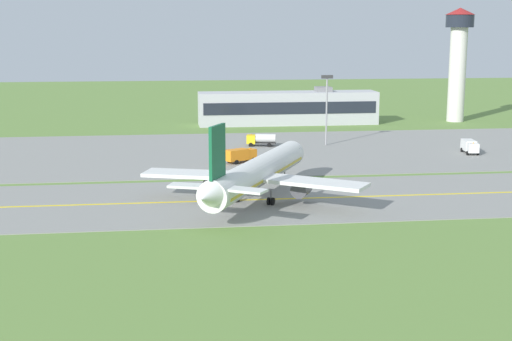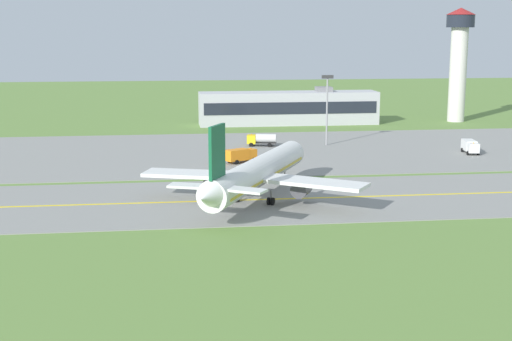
{
  "view_description": "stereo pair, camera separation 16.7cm",
  "coord_description": "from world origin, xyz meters",
  "px_view_note": "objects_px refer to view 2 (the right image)",
  "views": [
    {
      "loc": [
        -14.44,
        -100.81,
        23.99
      ],
      "look_at": [
        -1.24,
        1.73,
        4.0
      ],
      "focal_mm": 51.38,
      "sensor_mm": 36.0,
      "label": 1
    },
    {
      "loc": [
        -14.28,
        -100.83,
        23.99
      ],
      "look_at": [
        -1.24,
        1.73,
        4.0
      ],
      "focal_mm": 51.38,
      "sensor_mm": 36.0,
      "label": 2
    }
  ],
  "objects_px": {
    "service_truck_fuel": "(470,146)",
    "service_truck_catering": "(262,139)",
    "airplane_lead": "(257,173)",
    "control_tower": "(459,54)",
    "service_truck_baggage": "(241,155)",
    "apron_light_mast": "(327,101)"
  },
  "relations": [
    {
      "from": "service_truck_fuel",
      "to": "service_truck_catering",
      "type": "bearing_deg",
      "value": 160.15
    },
    {
      "from": "airplane_lead",
      "to": "control_tower",
      "type": "xyz_separation_m",
      "value": [
        63.95,
        84.45,
        13.46
      ]
    },
    {
      "from": "airplane_lead",
      "to": "service_truck_fuel",
      "type": "xyz_separation_m",
      "value": [
        46.6,
        34.81,
        -2.6
      ]
    },
    {
      "from": "service_truck_baggage",
      "to": "control_tower",
      "type": "bearing_deg",
      "value": 40.61
    },
    {
      "from": "service_truck_catering",
      "to": "airplane_lead",
      "type": "bearing_deg",
      "value": -98.49
    },
    {
      "from": "apron_light_mast",
      "to": "service_truck_catering",
      "type": "bearing_deg",
      "value": 178.14
    },
    {
      "from": "airplane_lead",
      "to": "service_truck_catering",
      "type": "xyz_separation_m",
      "value": [
        7.32,
        48.99,
        -2.6
      ]
    },
    {
      "from": "service_truck_fuel",
      "to": "apron_light_mast",
      "type": "height_order",
      "value": "apron_light_mast"
    },
    {
      "from": "service_truck_baggage",
      "to": "apron_light_mast",
      "type": "relative_size",
      "value": 0.42
    },
    {
      "from": "control_tower",
      "to": "service_truck_catering",
      "type": "bearing_deg",
      "value": -147.94
    },
    {
      "from": "apron_light_mast",
      "to": "service_truck_baggage",
      "type": "bearing_deg",
      "value": -137.86
    },
    {
      "from": "apron_light_mast",
      "to": "service_truck_fuel",
      "type": "bearing_deg",
      "value": -28.19
    },
    {
      "from": "service_truck_baggage",
      "to": "service_truck_catering",
      "type": "xyz_separation_m",
      "value": [
        6.35,
        18.54,
        0.0
      ]
    },
    {
      "from": "airplane_lead",
      "to": "service_truck_baggage",
      "type": "distance_m",
      "value": 30.57
    },
    {
      "from": "service_truck_fuel",
      "to": "service_truck_catering",
      "type": "distance_m",
      "value": 41.77
    },
    {
      "from": "service_truck_baggage",
      "to": "service_truck_catering",
      "type": "height_order",
      "value": "service_truck_catering"
    },
    {
      "from": "airplane_lead",
      "to": "apron_light_mast",
      "type": "bearing_deg",
      "value": 66.64
    },
    {
      "from": "airplane_lead",
      "to": "service_truck_catering",
      "type": "relative_size",
      "value": 5.86
    },
    {
      "from": "service_truck_catering",
      "to": "apron_light_mast",
      "type": "relative_size",
      "value": 0.43
    },
    {
      "from": "airplane_lead",
      "to": "service_truck_baggage",
      "type": "xyz_separation_m",
      "value": [
        0.97,
        30.45,
        -2.6
      ]
    },
    {
      "from": "airplane_lead",
      "to": "control_tower",
      "type": "relative_size",
      "value": 1.25
    },
    {
      "from": "service_truck_catering",
      "to": "control_tower",
      "type": "distance_m",
      "value": 68.72
    }
  ]
}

